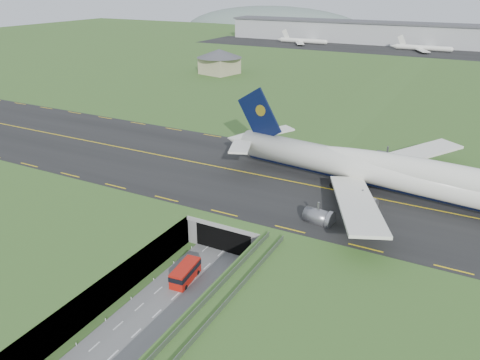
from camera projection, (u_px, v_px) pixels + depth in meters
The scene contains 10 objects.
ground at pixel (201, 273), 84.12m from camera, with size 900.00×900.00×0.00m, color #3C5D25.
airfield_deck at pixel (201, 259), 82.95m from camera, with size 800.00×800.00×6.00m, color gray.
trench_road at pixel (177, 295), 77.99m from camera, with size 12.00×75.00×0.20m, color slate.
taxiway at pixel (276, 179), 108.55m from camera, with size 800.00×44.00×0.18m, color black.
tunnel_portal at pixel (244, 218), 96.40m from camera, with size 17.00×22.30×6.00m.
guideway at pixel (193, 335), 61.77m from camera, with size 3.00×53.00×7.05m.
jumbo_jet at pixel (407, 176), 96.41m from camera, with size 92.84×59.69×19.89m.
shuttle_tram at pixel (185, 273), 81.30m from camera, with size 3.45×7.39×2.93m.
service_building at pixel (219, 59), 228.56m from camera, with size 26.42×26.42×12.03m.
cargo_terminal at pixel (433, 35), 321.91m from camera, with size 320.00×67.00×15.60m.
Camera 1 is at (39.39, -59.27, 48.39)m, focal length 35.00 mm.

